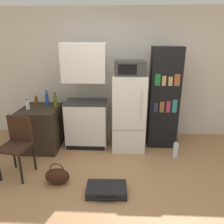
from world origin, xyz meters
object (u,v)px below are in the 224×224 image
at_px(side_table, 42,128).
at_px(bottle_clear_short, 28,105).
at_px(suitcase_large_flat, 107,190).
at_px(water_bottle_front, 176,149).
at_px(bottle_olive_oil, 55,101).
at_px(bottle_blue_soda, 47,99).
at_px(microwave, 130,68).
at_px(chair, 18,140).
at_px(bottle_amber_beer, 36,100).
at_px(kitchen_hutch, 86,101).
at_px(handbag, 57,176).
at_px(bookshelf, 164,99).
at_px(refrigerator, 129,113).

xyz_separation_m(side_table, bottle_clear_short, (-0.18, -0.09, 0.48)).
xyz_separation_m(suitcase_large_flat, water_bottle_front, (1.17, 1.04, 0.08)).
bearing_deg(bottle_olive_oil, bottle_blue_soda, 151.96).
height_order(microwave, chair, microwave).
relative_size(bottle_blue_soda, chair, 0.31).
xyz_separation_m(bottle_amber_beer, water_bottle_front, (2.68, -0.57, -0.72)).
bearing_deg(chair, bottle_blue_soda, 91.63).
distance_m(microwave, bottle_olive_oil, 1.52).
height_order(side_table, kitchen_hutch, kitchen_hutch).
height_order(kitchen_hutch, microwave, kitchen_hutch).
xyz_separation_m(bottle_blue_soda, bottle_olive_oil, (0.18, -0.10, -0.00)).
height_order(bottle_clear_short, bottle_olive_oil, bottle_olive_oil).
height_order(chair, water_bottle_front, chair).
xyz_separation_m(microwave, chair, (-1.71, -0.95, -0.98)).
height_order(bottle_olive_oil, chair, bottle_olive_oil).
relative_size(microwave, chair, 0.58).
height_order(microwave, bottle_amber_beer, microwave).
distance_m(side_table, handbag, 1.30).
height_order(bottle_clear_short, bottle_blue_soda, bottle_blue_soda).
bearing_deg(bottle_amber_beer, water_bottle_front, -11.92).
height_order(bookshelf, water_bottle_front, bookshelf).
xyz_separation_m(refrigerator, water_bottle_front, (0.84, -0.35, -0.57)).
relative_size(bookshelf, chair, 2.07).
xyz_separation_m(bottle_blue_soda, water_bottle_front, (2.42, -0.45, -0.78)).
xyz_separation_m(microwave, bookshelf, (0.66, 0.13, -0.59)).
bearing_deg(bottle_blue_soda, bottle_olive_oil, -28.04).
bearing_deg(side_table, bottle_blue_soda, 65.28).
xyz_separation_m(bottle_clear_short, suitcase_large_flat, (1.52, -1.21, -0.82)).
xyz_separation_m(side_table, bottle_amber_beer, (-0.18, 0.31, 0.46)).
distance_m(bottle_amber_beer, bottle_clear_short, 0.40).
distance_m(refrigerator, bottle_olive_oil, 1.40).
height_order(bookshelf, suitcase_large_flat, bookshelf).
height_order(kitchen_hutch, suitcase_large_flat, kitchen_hutch).
xyz_separation_m(kitchen_hutch, bookshelf, (1.47, 0.08, 0.05)).
bearing_deg(kitchen_hutch, suitcase_large_flat, -71.24).
height_order(bottle_amber_beer, suitcase_large_flat, bottle_amber_beer).
xyz_separation_m(refrigerator, chair, (-1.71, -0.95, -0.15)).
bearing_deg(bottle_clear_short, suitcase_large_flat, -38.60).
bearing_deg(chair, handbag, -12.63).
xyz_separation_m(kitchen_hutch, microwave, (0.81, -0.06, 0.63)).
distance_m(side_table, water_bottle_front, 2.53).
bearing_deg(microwave, bottle_amber_beer, 173.14).
distance_m(microwave, suitcase_large_flat, 2.06).
xyz_separation_m(side_table, bottle_blue_soda, (0.09, 0.19, 0.52)).
height_order(refrigerator, suitcase_large_flat, refrigerator).
bearing_deg(water_bottle_front, bottle_clear_short, 176.40).
distance_m(refrigerator, microwave, 0.83).
xyz_separation_m(bottle_olive_oil, handbag, (0.33, -1.22, -0.79)).
distance_m(refrigerator, bottle_blue_soda, 1.59).
xyz_separation_m(side_table, chair, (-0.05, -0.86, 0.16)).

